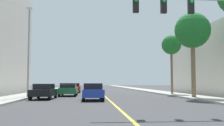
{
  "coord_description": "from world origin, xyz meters",
  "views": [
    {
      "loc": [
        -1.74,
        -4.5,
        1.55
      ],
      "look_at": [
        0.18,
        18.04,
        3.21
      ],
      "focal_mm": 42.52,
      "sensor_mm": 36.0,
      "label": 1
    }
  ],
  "objects_px": {
    "car_red": "(74,88)",
    "car_white": "(65,87)",
    "palm_mid": "(192,31)",
    "car_silver": "(92,87)",
    "car_black": "(44,91)",
    "car_blue": "(93,92)",
    "palm_far": "(171,46)",
    "traffic_signal_mast": "(206,21)",
    "street_lamp": "(29,47)",
    "car_green": "(69,90)"
  },
  "relations": [
    {
      "from": "street_lamp",
      "to": "palm_far",
      "type": "distance_m",
      "value": 17.26
    },
    {
      "from": "traffic_signal_mast",
      "to": "palm_mid",
      "type": "relative_size",
      "value": 1.11
    },
    {
      "from": "car_white",
      "to": "car_green",
      "type": "bearing_deg",
      "value": 97.53
    },
    {
      "from": "palm_far",
      "to": "car_black",
      "type": "distance_m",
      "value": 17.09
    },
    {
      "from": "street_lamp",
      "to": "car_silver",
      "type": "bearing_deg",
      "value": 71.83
    },
    {
      "from": "traffic_signal_mast",
      "to": "car_blue",
      "type": "relative_size",
      "value": 2.23
    },
    {
      "from": "car_black",
      "to": "car_blue",
      "type": "bearing_deg",
      "value": 157.48
    },
    {
      "from": "traffic_signal_mast",
      "to": "car_red",
      "type": "bearing_deg",
      "value": 108.71
    },
    {
      "from": "car_silver",
      "to": "car_blue",
      "type": "relative_size",
      "value": 1.04
    },
    {
      "from": "palm_far",
      "to": "street_lamp",
      "type": "bearing_deg",
      "value": -162.45
    },
    {
      "from": "street_lamp",
      "to": "car_green",
      "type": "relative_size",
      "value": 2.01
    },
    {
      "from": "palm_far",
      "to": "car_black",
      "type": "xyz_separation_m",
      "value": [
        -14.48,
        -7.27,
        -5.44
      ]
    },
    {
      "from": "car_red",
      "to": "car_silver",
      "type": "distance_m",
      "value": 7.47
    },
    {
      "from": "palm_mid",
      "to": "car_white",
      "type": "height_order",
      "value": "palm_mid"
    },
    {
      "from": "palm_mid",
      "to": "car_white",
      "type": "bearing_deg",
      "value": 123.04
    },
    {
      "from": "palm_far",
      "to": "car_black",
      "type": "relative_size",
      "value": 1.72
    },
    {
      "from": "traffic_signal_mast",
      "to": "palm_mid",
      "type": "height_order",
      "value": "palm_mid"
    },
    {
      "from": "palm_mid",
      "to": "palm_far",
      "type": "height_order",
      "value": "palm_mid"
    },
    {
      "from": "street_lamp",
      "to": "car_white",
      "type": "xyz_separation_m",
      "value": [
        1.97,
        19.54,
        -4.36
      ]
    },
    {
      "from": "traffic_signal_mast",
      "to": "palm_mid",
      "type": "xyz_separation_m",
      "value": [
        3.48,
        10.62,
        1.52
      ]
    },
    {
      "from": "car_silver",
      "to": "car_black",
      "type": "bearing_deg",
      "value": -103.96
    },
    {
      "from": "palm_mid",
      "to": "car_red",
      "type": "distance_m",
      "value": 20.74
    },
    {
      "from": "car_red",
      "to": "traffic_signal_mast",
      "type": "bearing_deg",
      "value": -72.26
    },
    {
      "from": "street_lamp",
      "to": "car_black",
      "type": "xyz_separation_m",
      "value": [
        1.95,
        -2.08,
        -4.37
      ]
    },
    {
      "from": "traffic_signal_mast",
      "to": "palm_mid",
      "type": "bearing_deg",
      "value": 71.85
    },
    {
      "from": "palm_far",
      "to": "car_silver",
      "type": "relative_size",
      "value": 1.72
    },
    {
      "from": "palm_far",
      "to": "car_green",
      "type": "distance_m",
      "value": 13.88
    },
    {
      "from": "car_green",
      "to": "car_white",
      "type": "bearing_deg",
      "value": 96.55
    },
    {
      "from": "traffic_signal_mast",
      "to": "car_green",
      "type": "height_order",
      "value": "traffic_signal_mast"
    },
    {
      "from": "palm_mid",
      "to": "palm_far",
      "type": "bearing_deg",
      "value": 88.18
    },
    {
      "from": "car_blue",
      "to": "car_white",
      "type": "height_order",
      "value": "car_blue"
    },
    {
      "from": "street_lamp",
      "to": "car_silver",
      "type": "xyz_separation_m",
      "value": [
        6.63,
        20.21,
        -4.39
      ]
    },
    {
      "from": "car_silver",
      "to": "traffic_signal_mast",
      "type": "bearing_deg",
      "value": -81.71
    },
    {
      "from": "car_silver",
      "to": "car_white",
      "type": "relative_size",
      "value": 0.94
    },
    {
      "from": "car_red",
      "to": "car_white",
      "type": "bearing_deg",
      "value": 105.53
    },
    {
      "from": "traffic_signal_mast",
      "to": "palm_mid",
      "type": "distance_m",
      "value": 11.28
    },
    {
      "from": "car_red",
      "to": "car_blue",
      "type": "relative_size",
      "value": 1.03
    },
    {
      "from": "street_lamp",
      "to": "car_white",
      "type": "height_order",
      "value": "street_lamp"
    },
    {
      "from": "traffic_signal_mast",
      "to": "car_white",
      "type": "relative_size",
      "value": 2.0
    },
    {
      "from": "car_silver",
      "to": "car_green",
      "type": "xyz_separation_m",
      "value": [
        -2.85,
        -16.8,
        0.01
      ]
    },
    {
      "from": "car_silver",
      "to": "car_green",
      "type": "distance_m",
      "value": 17.04
    },
    {
      "from": "traffic_signal_mast",
      "to": "car_red",
      "type": "relative_size",
      "value": 2.17
    },
    {
      "from": "traffic_signal_mast",
      "to": "car_white",
      "type": "height_order",
      "value": "traffic_signal_mast"
    },
    {
      "from": "car_white",
      "to": "car_silver",
      "type": "bearing_deg",
      "value": -170.68
    },
    {
      "from": "palm_mid",
      "to": "car_blue",
      "type": "distance_m",
      "value": 11.49
    },
    {
      "from": "traffic_signal_mast",
      "to": "palm_far",
      "type": "distance_m",
      "value": 18.55
    },
    {
      "from": "car_red",
      "to": "car_blue",
      "type": "xyz_separation_m",
      "value": [
        2.61,
        -17.44,
        -0.01
      ]
    },
    {
      "from": "car_green",
      "to": "car_blue",
      "type": "bearing_deg",
      "value": -70.56
    },
    {
      "from": "palm_mid",
      "to": "car_green",
      "type": "relative_size",
      "value": 1.83
    },
    {
      "from": "car_red",
      "to": "car_white",
      "type": "xyz_separation_m",
      "value": [
        -1.85,
        6.25,
        -0.01
      ]
    }
  ]
}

